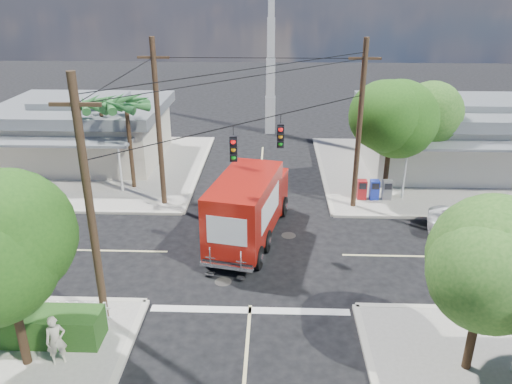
{
  "coord_description": "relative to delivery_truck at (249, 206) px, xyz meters",
  "views": [
    {
      "loc": [
        0.8,
        -19.88,
        11.36
      ],
      "look_at": [
        0.0,
        2.0,
        2.2
      ],
      "focal_mm": 35.0,
      "sensor_mm": 36.0,
      "label": 1
    }
  ],
  "objects": [
    {
      "name": "picket_fence",
      "position": [
        -7.48,
        -7.1,
        -1.01
      ],
      "size": [
        5.94,
        0.06,
        1.0
      ],
      "color": "silver",
      "rests_on": "sidewalk_sw"
    },
    {
      "name": "building_ne",
      "position": [
        12.82,
        10.46,
        0.63
      ],
      "size": [
        11.8,
        10.2,
        4.5
      ],
      "color": "silver",
      "rests_on": "sidewalk_ne"
    },
    {
      "name": "ground",
      "position": [
        0.32,
        -1.5,
        -1.69
      ],
      "size": [
        120.0,
        120.0,
        0.0
      ],
      "primitive_type": "plane",
      "color": "black",
      "rests_on": "ground"
    },
    {
      "name": "sidewalk_ne",
      "position": [
        11.2,
        9.38,
        -1.62
      ],
      "size": [
        14.12,
        14.12,
        0.14
      ],
      "color": "gray",
      "rests_on": "ground"
    },
    {
      "name": "tree_ne_front",
      "position": [
        7.53,
        5.26,
        3.08
      ],
      "size": [
        4.21,
        4.14,
        6.66
      ],
      "color": "#422D1C",
      "rests_on": "sidewalk_ne"
    },
    {
      "name": "pedestrian",
      "position": [
        -5.64,
        -8.96,
        -0.7
      ],
      "size": [
        0.74,
        0.65,
        1.71
      ],
      "primitive_type": "imported",
      "rotation": [
        0.0,
        0.0,
        0.48
      ],
      "color": "#BEB79F",
      "rests_on": "sidewalk_sw"
    },
    {
      "name": "building_nw",
      "position": [
        -11.68,
        10.96,
        0.53
      ],
      "size": [
        10.8,
        10.2,
        4.3
      ],
      "color": "beige",
      "rests_on": "sidewalk_nw"
    },
    {
      "name": "radio_tower",
      "position": [
        0.82,
        18.5,
        3.95
      ],
      "size": [
        0.8,
        0.8,
        17.0
      ],
      "color": "silver",
      "rests_on": "ground"
    },
    {
      "name": "tree_se",
      "position": [
        7.33,
        -8.74,
        2.35
      ],
      "size": [
        3.67,
        3.54,
        5.62
      ],
      "color": "#422D1C",
      "rests_on": "sidewalk_se"
    },
    {
      "name": "tree_sw_front",
      "position": [
        -6.67,
        -9.04,
        2.64
      ],
      "size": [
        3.88,
        3.78,
        6.03
      ],
      "color": "#422D1C",
      "rests_on": "sidewalk_sw"
    },
    {
      "name": "utility_poles",
      "position": [
        -1.26,
        0.1,
        2.98
      ],
      "size": [
        12.0,
        10.68,
        9.0
      ],
      "color": "#473321",
      "rests_on": "ground"
    },
    {
      "name": "vending_boxes",
      "position": [
        6.82,
        4.7,
        -1.0
      ],
      "size": [
        1.9,
        0.5,
        1.1
      ],
      "color": "#A8171A",
      "rests_on": "sidewalk_ne"
    },
    {
      "name": "sidewalk_nw",
      "position": [
        -10.56,
        9.38,
        -1.62
      ],
      "size": [
        14.12,
        14.12,
        0.14
      ],
      "color": "gray",
      "rests_on": "ground"
    },
    {
      "name": "road_markings",
      "position": [
        0.32,
        -2.97,
        -1.68
      ],
      "size": [
        32.0,
        32.0,
        0.01
      ],
      "color": "beige",
      "rests_on": "ground"
    },
    {
      "name": "palm_nw_back",
      "position": [
        -9.18,
        7.5,
        2.98
      ],
      "size": [
        3.01,
        3.08,
        5.19
      ],
      "color": "#422D1C",
      "rests_on": "sidewalk_nw"
    },
    {
      "name": "palm_nw_front",
      "position": [
        -7.18,
        6.0,
        3.35
      ],
      "size": [
        3.01,
        3.08,
        5.59
      ],
      "color": "#422D1C",
      "rests_on": "sidewalk_nw"
    },
    {
      "name": "parked_car",
      "position": [
        11.16,
        0.39,
        -0.99
      ],
      "size": [
        5.45,
        3.61,
        1.39
      ],
      "primitive_type": "imported",
      "rotation": [
        0.0,
        0.0,
        1.29
      ],
      "color": "silver",
      "rests_on": "ground"
    },
    {
      "name": "tree_ne_back",
      "position": [
        10.13,
        7.46,
        2.5
      ],
      "size": [
        3.77,
        3.66,
        5.82
      ],
      "color": "#422D1C",
      "rests_on": "sidewalk_ne"
    },
    {
      "name": "hedge_sw",
      "position": [
        -7.68,
        -7.9,
        -1.0
      ],
      "size": [
        6.2,
        1.2,
        1.1
      ],
      "primitive_type": "cube",
      "color": "#1E4616",
      "rests_on": "sidewalk_sw"
    },
    {
      "name": "delivery_truck",
      "position": [
        0.0,
        0.0,
        0.0
      ],
      "size": [
        3.84,
        7.98,
        3.33
      ],
      "color": "black",
      "rests_on": "ground"
    }
  ]
}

